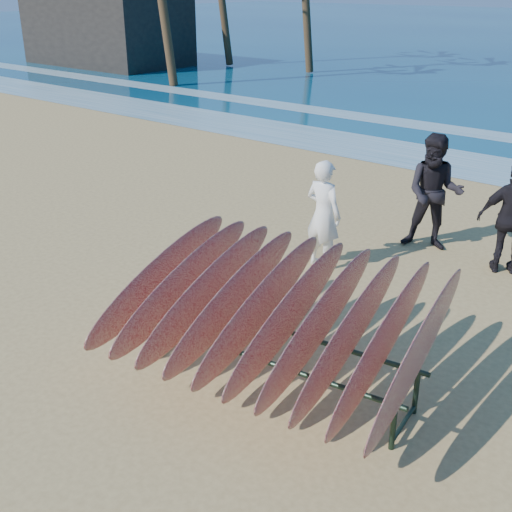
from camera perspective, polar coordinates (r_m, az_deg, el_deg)
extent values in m
plane|color=tan|center=(7.91, -3.68, -8.14)|extent=(120.00, 120.00, 0.00)
plane|color=white|center=(16.15, 21.14, 7.06)|extent=(160.00, 160.00, 0.00)
cylinder|color=#1C2C21|center=(7.63, -9.29, -7.49)|extent=(0.06, 0.06, 0.50)
cylinder|color=#1C2C21|center=(6.39, 12.10, -14.65)|extent=(0.06, 0.06, 0.50)
cylinder|color=#1C2C21|center=(8.06, -6.30, -5.52)|extent=(0.06, 0.06, 0.50)
cylinder|color=#1C2C21|center=(6.89, 14.04, -11.68)|extent=(0.06, 0.06, 0.50)
cylinder|color=#1C2C21|center=(6.74, 0.31, -9.19)|extent=(3.18, 0.46, 0.06)
cylinder|color=#1C2C21|center=(7.22, 3.02, -6.81)|extent=(3.18, 0.46, 0.06)
cylinder|color=#1C2C21|center=(7.93, -7.69, -7.55)|extent=(0.13, 0.65, 0.04)
cylinder|color=#1C2C21|center=(6.74, 12.98, -14.28)|extent=(0.13, 0.65, 0.04)
ellipsoid|color=maroon|center=(7.57, -8.45, -1.80)|extent=(0.40, 2.67, 1.16)
ellipsoid|color=maroon|center=(7.37, -6.38, -2.41)|extent=(0.40, 2.67, 1.16)
ellipsoid|color=maroon|center=(7.18, -4.20, -3.04)|extent=(0.40, 2.67, 1.16)
ellipsoid|color=maroon|center=(7.00, -1.90, -3.71)|extent=(0.40, 2.67, 1.16)
ellipsoid|color=maroon|center=(6.84, 0.51, -4.41)|extent=(0.40, 2.67, 1.16)
ellipsoid|color=maroon|center=(6.69, 3.04, -5.13)|extent=(0.40, 2.67, 1.16)
ellipsoid|color=maroon|center=(6.55, 5.70, -5.87)|extent=(0.40, 2.67, 1.16)
ellipsoid|color=maroon|center=(6.43, 8.46, -6.63)|extent=(0.40, 2.67, 1.16)
ellipsoid|color=maroon|center=(6.33, 11.33, -7.39)|extent=(0.40, 2.67, 1.16)
ellipsoid|color=maroon|center=(6.24, 14.30, -8.17)|extent=(0.40, 2.67, 1.16)
imported|color=white|center=(9.79, 6.00, 3.68)|extent=(0.65, 0.46, 1.69)
imported|color=black|center=(10.79, 15.56, 5.44)|extent=(1.11, 0.98, 1.91)
cube|color=#2D2823|center=(35.74, -13.14, 19.21)|extent=(8.28, 4.60, 3.68)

